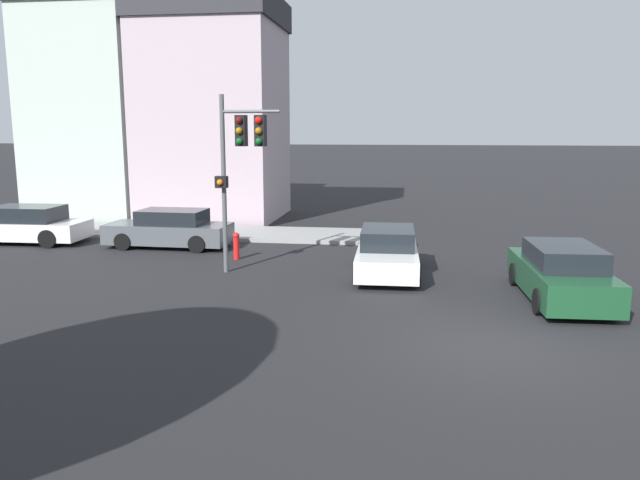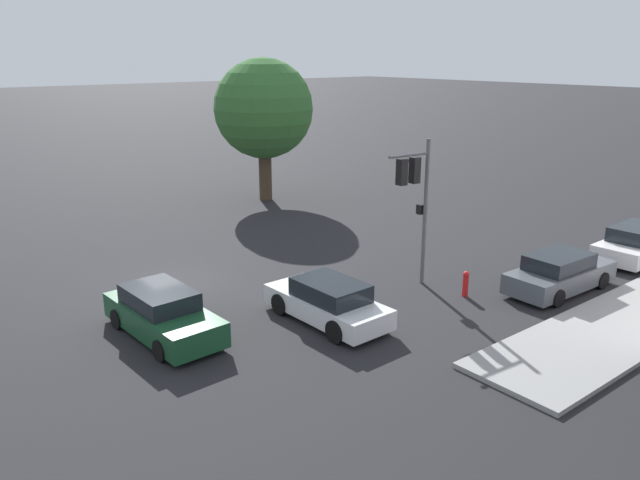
{
  "view_description": "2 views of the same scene",
  "coord_description": "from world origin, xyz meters",
  "px_view_note": "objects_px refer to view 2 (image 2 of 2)",
  "views": [
    {
      "loc": [
        -12.32,
        1.68,
        4.37
      ],
      "look_at": [
        1.74,
        3.71,
        1.8
      ],
      "focal_mm": 35.0,
      "sensor_mm": 36.0,
      "label": 1
    },
    {
      "loc": [
        20.24,
        -9.28,
        8.17
      ],
      "look_at": [
        3.68,
        4.0,
        1.78
      ],
      "focal_mm": 35.0,
      "sensor_mm": 36.0,
      "label": 2
    }
  ],
  "objects_px": {
    "crossing_car_1": "(328,302)",
    "crossing_car_0": "(163,314)",
    "parked_car_0": "(560,273)",
    "traffic_signal": "(414,186)",
    "fire_hydrant": "(466,283)",
    "parked_car_1": "(639,243)",
    "street_tree": "(264,109)"
  },
  "relations": [
    {
      "from": "parked_car_1",
      "to": "crossing_car_1",
      "type": "bearing_deg",
      "value": 165.38
    },
    {
      "from": "traffic_signal",
      "to": "parked_car_1",
      "type": "xyz_separation_m",
      "value": [
        3.75,
        9.6,
        -3.03
      ]
    },
    {
      "from": "street_tree",
      "to": "crossing_car_0",
      "type": "bearing_deg",
      "value": -43.67
    },
    {
      "from": "parked_car_0",
      "to": "traffic_signal",
      "type": "bearing_deg",
      "value": 137.02
    },
    {
      "from": "traffic_signal",
      "to": "fire_hydrant",
      "type": "bearing_deg",
      "value": -154.66
    },
    {
      "from": "parked_car_0",
      "to": "street_tree",
      "type": "bearing_deg",
      "value": 91.62
    },
    {
      "from": "traffic_signal",
      "to": "crossing_car_1",
      "type": "relative_size",
      "value": 1.2
    },
    {
      "from": "parked_car_1",
      "to": "street_tree",
      "type": "bearing_deg",
      "value": 105.82
    },
    {
      "from": "parked_car_1",
      "to": "fire_hydrant",
      "type": "distance_m",
      "value": 9.05
    },
    {
      "from": "parked_car_0",
      "to": "parked_car_1",
      "type": "height_order",
      "value": "parked_car_1"
    },
    {
      "from": "parked_car_1",
      "to": "parked_car_0",
      "type": "bearing_deg",
      "value": 177.58
    },
    {
      "from": "traffic_signal",
      "to": "parked_car_0",
      "type": "relative_size",
      "value": 1.17
    },
    {
      "from": "crossing_car_1",
      "to": "fire_hydrant",
      "type": "distance_m",
      "value": 5.27
    },
    {
      "from": "crossing_car_1",
      "to": "parked_car_1",
      "type": "relative_size",
      "value": 0.92
    },
    {
      "from": "crossing_car_0",
      "to": "parked_car_1",
      "type": "bearing_deg",
      "value": 70.96
    },
    {
      "from": "traffic_signal",
      "to": "crossing_car_1",
      "type": "bearing_deg",
      "value": 101.9
    },
    {
      "from": "crossing_car_1",
      "to": "crossing_car_0",
      "type": "bearing_deg",
      "value": 61.46
    },
    {
      "from": "traffic_signal",
      "to": "fire_hydrant",
      "type": "relative_size",
      "value": 5.79
    },
    {
      "from": "crossing_car_1",
      "to": "parked_car_1",
      "type": "xyz_separation_m",
      "value": [
        3.19,
        13.95,
        0.02
      ]
    },
    {
      "from": "fire_hydrant",
      "to": "crossing_car_1",
      "type": "bearing_deg",
      "value": -105.01
    },
    {
      "from": "traffic_signal",
      "to": "parked_car_1",
      "type": "distance_m",
      "value": 10.74
    },
    {
      "from": "parked_car_0",
      "to": "crossing_car_1",
      "type": "bearing_deg",
      "value": 160.39
    },
    {
      "from": "street_tree",
      "to": "traffic_signal",
      "type": "xyz_separation_m",
      "value": [
        14.88,
        -3.7,
        -1.46
      ]
    },
    {
      "from": "street_tree",
      "to": "parked_car_1",
      "type": "height_order",
      "value": "street_tree"
    },
    {
      "from": "crossing_car_0",
      "to": "parked_car_1",
      "type": "height_order",
      "value": "crossing_car_0"
    },
    {
      "from": "parked_car_0",
      "to": "parked_car_1",
      "type": "xyz_separation_m",
      "value": [
        0.07,
        5.84,
        0.01
      ]
    },
    {
      "from": "traffic_signal",
      "to": "crossing_car_0",
      "type": "relative_size",
      "value": 1.16
    },
    {
      "from": "traffic_signal",
      "to": "crossing_car_1",
      "type": "xyz_separation_m",
      "value": [
        0.57,
        -4.35,
        -3.04
      ]
    },
    {
      "from": "crossing_car_0",
      "to": "parked_car_0",
      "type": "distance_m",
      "value": 13.73
    },
    {
      "from": "crossing_car_1",
      "to": "parked_car_1",
      "type": "distance_m",
      "value": 14.31
    },
    {
      "from": "crossing_car_0",
      "to": "crossing_car_1",
      "type": "distance_m",
      "value": 5.06
    },
    {
      "from": "crossing_car_1",
      "to": "parked_car_0",
      "type": "relative_size",
      "value": 0.97
    }
  ]
}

